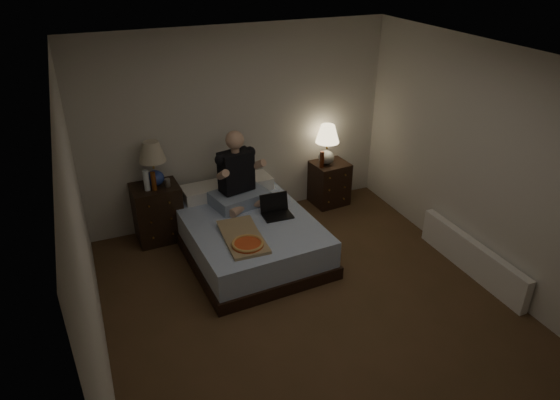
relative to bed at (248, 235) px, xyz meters
name	(u,v)px	position (x,y,z in m)	size (l,w,h in m)	color
floor	(314,312)	(0.25, -1.29, -0.23)	(4.00, 4.50, 0.00)	brown
ceiling	(324,64)	(0.25, -1.29, 2.27)	(4.00, 4.50, 0.00)	white
wall_back	(239,126)	(0.25, 0.96, 1.02)	(4.00, 2.50, 0.00)	beige
wall_front	(508,388)	(0.25, -3.54, 1.02)	(4.00, 2.50, 0.00)	beige
wall_left	(85,252)	(-1.75, -1.29, 1.02)	(4.50, 2.50, 0.00)	beige
wall_right	(491,169)	(2.25, -1.29, 1.02)	(4.50, 2.50, 0.00)	beige
bed	(248,235)	(0.00, 0.00, 0.00)	(1.41, 1.88, 0.47)	#5E7FBC
nightstand_left	(157,212)	(-0.92, 0.76, 0.13)	(0.56, 0.50, 0.73)	black
nightstand_right	(329,183)	(1.48, 0.76, 0.07)	(0.47, 0.42, 0.61)	black
lamp_left	(153,164)	(-0.90, 0.76, 0.77)	(0.32, 0.32, 0.56)	navy
lamp_right	(327,145)	(1.42, 0.76, 0.66)	(0.32, 0.32, 0.56)	gray
water_bottle	(146,181)	(-1.01, 0.66, 0.62)	(0.07, 0.07, 0.25)	white
soda_can	(168,183)	(-0.77, 0.67, 0.54)	(0.07, 0.07, 0.10)	#ABAAA6
beer_bottle_left	(154,181)	(-0.94, 0.63, 0.61)	(0.06, 0.06, 0.23)	#63300E
beer_bottle_right	(322,159)	(1.31, 0.68, 0.49)	(0.06, 0.06, 0.23)	#531F0B
person	(238,169)	(0.03, 0.37, 0.70)	(0.66, 0.52, 0.93)	black
laptop	(277,207)	(0.34, -0.10, 0.35)	(0.34, 0.28, 0.24)	black
pizza_box	(248,245)	(-0.21, -0.60, 0.27)	(0.40, 0.76, 0.08)	tan
radiator	(471,257)	(2.18, -1.36, -0.03)	(0.10, 1.60, 0.40)	white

